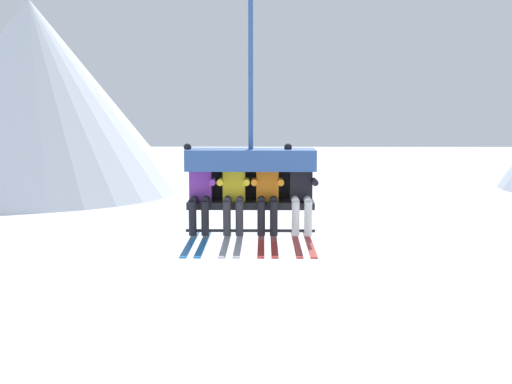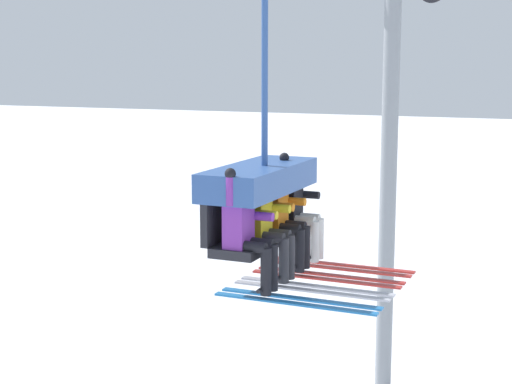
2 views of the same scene
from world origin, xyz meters
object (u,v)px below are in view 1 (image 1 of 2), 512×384
at_px(skier_orange, 267,191).
at_px(skier_purple, 200,189).
at_px(skier_yellow, 234,191).
at_px(chairlift_chair, 251,166).
at_px(skier_black, 301,190).

bearing_deg(skier_orange, skier_purple, 179.60).
distance_m(skier_yellow, skier_orange, 0.48).
distance_m(chairlift_chair, skier_purple, 0.82).
height_order(skier_purple, skier_black, same).
xyz_separation_m(skier_orange, skier_black, (0.48, 0.01, 0.02)).
bearing_deg(skier_yellow, chairlift_chair, 42.43).
bearing_deg(chairlift_chair, skier_black, -16.52).
xyz_separation_m(chairlift_chair, skier_black, (0.72, -0.21, -0.31)).
relative_size(chairlift_chair, skier_black, 2.24).
height_order(chairlift_chair, skier_black, chairlift_chair).
bearing_deg(skier_orange, chairlift_chair, 137.57).
bearing_deg(skier_purple, chairlift_chair, 16.37).
xyz_separation_m(chairlift_chair, skier_orange, (0.24, -0.22, -0.33)).
distance_m(chairlift_chair, skier_orange, 0.47).
height_order(skier_purple, skier_orange, skier_purple).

